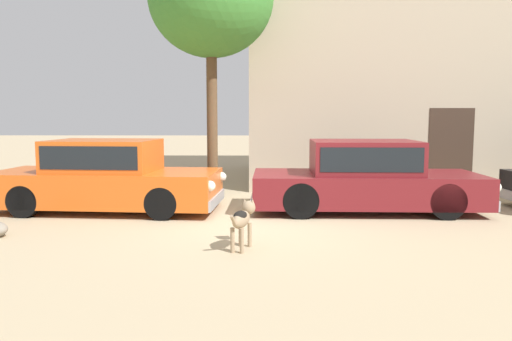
% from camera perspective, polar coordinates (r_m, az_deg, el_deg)
% --- Properties ---
extents(ground_plane, '(80.00, 80.00, 0.00)m').
position_cam_1_polar(ground_plane, '(9.05, -0.55, -5.82)').
color(ground_plane, tan).
extents(parked_sedan_nearest, '(4.67, 2.07, 1.43)m').
position_cam_1_polar(parked_sedan_nearest, '(10.30, -16.97, -0.62)').
color(parked_sedan_nearest, '#D15619').
rests_on(parked_sedan_nearest, ground_plane).
extents(parked_sedan_second, '(4.67, 1.93, 1.42)m').
position_cam_1_polar(parked_sedan_second, '(10.09, 12.53, -0.67)').
color(parked_sedan_second, maroon).
rests_on(parked_sedan_second, ground_plane).
extents(apartment_block, '(14.27, 6.64, 7.89)m').
position_cam_1_polar(apartment_block, '(17.06, 24.83, 12.62)').
color(apartment_block, tan).
rests_on(apartment_block, ground_plane).
extents(stray_dog_spotted, '(0.37, 0.94, 0.69)m').
position_cam_1_polar(stray_dog_spotted, '(7.09, -1.54, -5.51)').
color(stray_dog_spotted, '#997F60').
rests_on(stray_dog_spotted, ground_plane).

